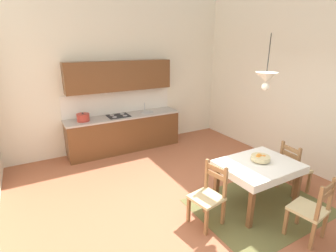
{
  "coord_description": "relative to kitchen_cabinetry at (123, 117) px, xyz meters",
  "views": [
    {
      "loc": [
        -2.16,
        -2.98,
        2.57
      ],
      "look_at": [
        0.08,
        0.98,
        1.11
      ],
      "focal_mm": 27.34,
      "sensor_mm": 36.0,
      "label": 1
    }
  ],
  "objects": [
    {
      "name": "pendant_lamp",
      "position": [
        1.09,
        -3.27,
        1.24
      ],
      "size": [
        0.32,
        0.32,
        0.8
      ],
      "color": "black"
    },
    {
      "name": "wall_back",
      "position": [
        0.13,
        0.33,
        1.2
      ],
      "size": [
        6.23,
        0.12,
        4.12
      ],
      "primitive_type": "cube",
      "color": "silver",
      "rests_on": "ground_plane"
    },
    {
      "name": "area_rug",
      "position": [
        1.07,
        -3.44,
        -0.85
      ],
      "size": [
        2.1,
        1.6,
        0.01
      ],
      "primitive_type": "cube",
      "color": "brown",
      "rests_on": "ground_plane"
    },
    {
      "name": "fruit_bowl",
      "position": [
        1.14,
        -3.3,
        -0.04
      ],
      "size": [
        0.3,
        0.3,
        0.12
      ],
      "color": "beige",
      "rests_on": "dining_table"
    },
    {
      "name": "wall_right",
      "position": [
        3.01,
        -2.89,
        1.2
      ],
      "size": [
        0.12,
        6.92,
        4.12
      ],
      "primitive_type": "cube",
      "color": "silver",
      "rests_on": "ground_plane"
    },
    {
      "name": "dining_chair_tv_side",
      "position": [
        0.09,
        -3.32,
        -0.41
      ],
      "size": [
        0.48,
        0.48,
        0.93
      ],
      "color": "#D1BC89",
      "rests_on": "ground_plane"
    },
    {
      "name": "dining_table",
      "position": [
        1.07,
        -3.34,
        -0.24
      ],
      "size": [
        1.24,
        0.94,
        0.75
      ],
      "color": "brown",
      "rests_on": "ground_plane"
    },
    {
      "name": "dining_chair_window_side",
      "position": [
        1.96,
        -3.37,
        -0.41
      ],
      "size": [
        0.46,
        0.46,
        0.93
      ],
      "color": "#D1BC89",
      "rests_on": "ground_plane"
    },
    {
      "name": "ground_plane",
      "position": [
        0.13,
        -2.89,
        -0.91
      ],
      "size": [
        6.23,
        6.92,
        0.1
      ],
      "primitive_type": "cube",
      "color": "#A86042"
    },
    {
      "name": "kitchen_cabinetry",
      "position": [
        0.0,
        0.0,
        0.0
      ],
      "size": [
        2.82,
        0.63,
        2.2
      ],
      "color": "brown",
      "rests_on": "ground_plane"
    },
    {
      "name": "dining_chair_camera_side",
      "position": [
        1.09,
        -4.26,
        -0.41
      ],
      "size": [
        0.48,
        0.48,
        0.93
      ],
      "color": "#D1BC89",
      "rests_on": "ground_plane"
    }
  ]
}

